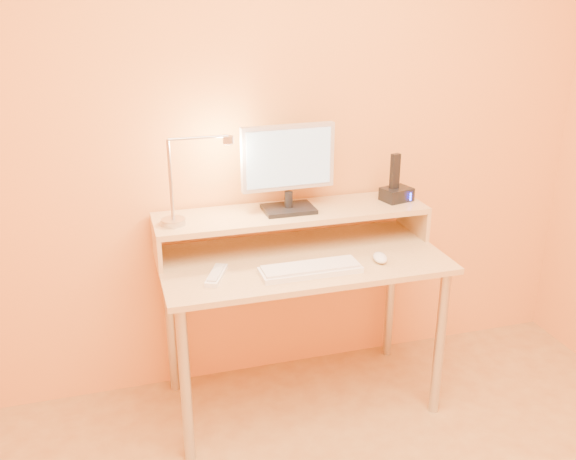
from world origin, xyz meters
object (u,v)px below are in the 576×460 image
object	(u,v)px
monitor_panel	(288,157)
lamp_base	(173,222)
phone_dock	(396,194)
remote_control	(216,275)
mouse	(380,258)
keyboard	(310,270)

from	to	relation	value
monitor_panel	lamp_base	distance (m)	0.55
phone_dock	remote_control	bearing A→B (deg)	-178.71
mouse	keyboard	bearing A→B (deg)	-164.07
monitor_panel	mouse	size ratio (longest dim) A/B	4.02
mouse	monitor_panel	bearing A→B (deg)	148.71
lamp_base	keyboard	distance (m)	0.60
keyboard	monitor_panel	bearing A→B (deg)	89.79
lamp_base	mouse	xyz separation A→B (m)	(0.82, -0.25, -0.16)
monitor_panel	keyboard	world-z (taller)	monitor_panel
keyboard	mouse	bearing A→B (deg)	3.91
keyboard	mouse	world-z (taller)	mouse
phone_dock	remote_control	distance (m)	0.93
lamp_base	phone_dock	bearing A→B (deg)	1.69
keyboard	mouse	xyz separation A→B (m)	(0.31, 0.02, 0.01)
lamp_base	mouse	world-z (taller)	lamp_base
monitor_panel	keyboard	size ratio (longest dim) A/B	0.99
phone_dock	keyboard	xyz separation A→B (m)	(-0.51, -0.31, -0.18)
monitor_panel	remote_control	size ratio (longest dim) A/B	2.16
lamp_base	keyboard	bearing A→B (deg)	-28.80
mouse	remote_control	world-z (taller)	mouse
monitor_panel	lamp_base	world-z (taller)	monitor_panel
keyboard	remote_control	size ratio (longest dim) A/B	2.17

